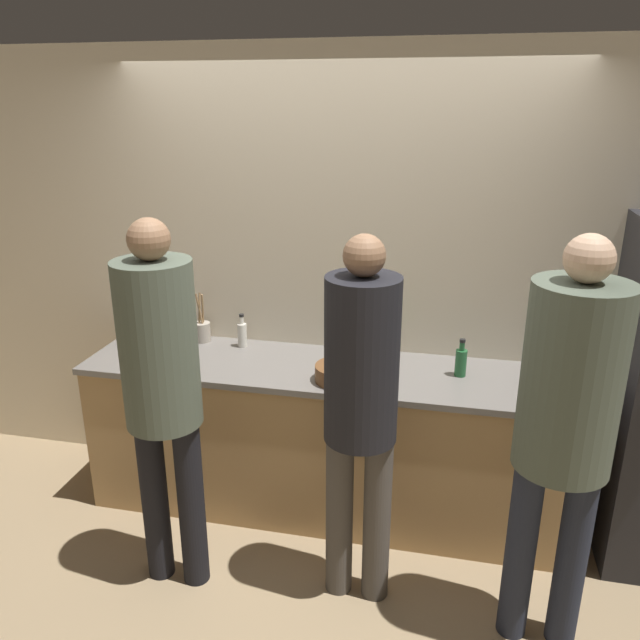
{
  "coord_description": "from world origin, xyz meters",
  "views": [
    {
      "loc": [
        0.64,
        -2.74,
        2.29
      ],
      "look_at": [
        0.0,
        0.15,
        1.25
      ],
      "focal_mm": 35.0,
      "sensor_mm": 36.0,
      "label": 1
    }
  ],
  "objects": [
    {
      "name": "fruit_bowl",
      "position": [
        0.1,
        0.2,
        0.95
      ],
      "size": [
        0.27,
        0.27,
        0.13
      ],
      "color": "brown",
      "rests_on": "counter"
    },
    {
      "name": "counter",
      "position": [
        0.0,
        0.38,
        0.45
      ],
      "size": [
        2.74,
        0.69,
        0.9
      ],
      "color": "tan",
      "rests_on": "ground_plane"
    },
    {
      "name": "cup_black",
      "position": [
        -1.26,
        0.43,
        0.94
      ],
      "size": [
        0.08,
        0.08,
        0.09
      ],
      "color": "#28282D",
      "rests_on": "counter"
    },
    {
      "name": "potted_plant",
      "position": [
        0.19,
        0.6,
        1.02
      ],
      "size": [
        0.16,
        0.16,
        0.23
      ],
      "color": "#9E6042",
      "rests_on": "counter"
    },
    {
      "name": "utensil_crock",
      "position": [
        -0.83,
        0.59,
        0.97
      ],
      "size": [
        0.1,
        0.1,
        0.3
      ],
      "color": "#ADA393",
      "rests_on": "counter"
    },
    {
      "name": "bottle_green",
      "position": [
        0.71,
        0.41,
        0.98
      ],
      "size": [
        0.06,
        0.06,
        0.21
      ],
      "color": "#236033",
      "rests_on": "counter"
    },
    {
      "name": "person_left",
      "position": [
        -0.62,
        -0.37,
        1.1
      ],
      "size": [
        0.35,
        0.35,
        1.84
      ],
      "color": "black",
      "rests_on": "ground_plane"
    },
    {
      "name": "wall_back",
      "position": [
        0.0,
        0.71,
        1.3
      ],
      "size": [
        5.2,
        0.06,
        2.6
      ],
      "color": "beige",
      "rests_on": "ground_plane"
    },
    {
      "name": "person_center",
      "position": [
        0.28,
        -0.28,
        1.05
      ],
      "size": [
        0.33,
        0.33,
        1.79
      ],
      "color": "#4C4742",
      "rests_on": "ground_plane"
    },
    {
      "name": "ground_plane",
      "position": [
        0.0,
        0.0,
        0.0
      ],
      "size": [
        14.0,
        14.0,
        0.0
      ],
      "primitive_type": "plane",
      "color": "#9E8460"
    },
    {
      "name": "bottle_clear",
      "position": [
        -0.56,
        0.56,
        0.98
      ],
      "size": [
        0.06,
        0.06,
        0.21
      ],
      "color": "silver",
      "rests_on": "counter"
    },
    {
      "name": "person_right",
      "position": [
        1.12,
        -0.37,
        1.13
      ],
      "size": [
        0.38,
        0.38,
        1.84
      ],
      "color": "#232838",
      "rests_on": "ground_plane"
    }
  ]
}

